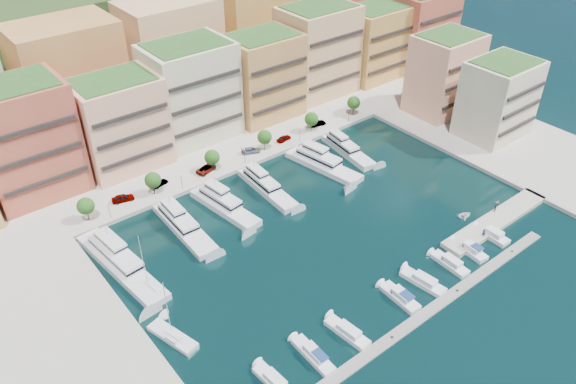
# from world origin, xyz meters

# --- Properties ---
(ground) EXTENTS (400.00, 400.00, 0.00)m
(ground) POSITION_xyz_m (0.00, 0.00, 0.00)
(ground) COLOR black
(ground) RESTS_ON ground
(north_quay) EXTENTS (220.00, 64.00, 2.00)m
(north_quay) POSITION_xyz_m (0.00, 62.00, 0.00)
(north_quay) COLOR #9E998E
(north_quay) RESTS_ON ground
(east_quay) EXTENTS (34.00, 76.00, 2.00)m
(east_quay) POSITION_xyz_m (62.00, -8.00, 0.00)
(east_quay) COLOR #9E998E
(east_quay) RESTS_ON ground
(hillside) EXTENTS (240.00, 40.00, 58.00)m
(hillside) POSITION_xyz_m (0.00, 110.00, 0.00)
(hillside) COLOR #1D3114
(hillside) RESTS_ON ground
(south_pontoon) EXTENTS (72.00, 2.20, 0.35)m
(south_pontoon) POSITION_xyz_m (-3.00, -30.00, 0.00)
(south_pontoon) COLOR gray
(south_pontoon) RESTS_ON ground
(finger_pier) EXTENTS (32.00, 5.00, 2.00)m
(finger_pier) POSITION_xyz_m (30.00, -22.00, 0.00)
(finger_pier) COLOR #9E998E
(finger_pier) RESTS_ON ground
(apartment_1) EXTENTS (20.00, 16.50, 26.80)m
(apartment_1) POSITION_xyz_m (-44.00, 51.99, 14.31)
(apartment_1) COLOR #AF563A
(apartment_1) RESTS_ON north_quay
(apartment_2) EXTENTS (20.00, 15.50, 22.80)m
(apartment_2) POSITION_xyz_m (-23.00, 49.99, 12.31)
(apartment_2) COLOR #F5A689
(apartment_2) RESTS_ON north_quay
(apartment_3) EXTENTS (22.00, 16.50, 25.80)m
(apartment_3) POSITION_xyz_m (-2.00, 51.99, 13.81)
(apartment_3) COLOR beige
(apartment_3) RESTS_ON north_quay
(apartment_4) EXTENTS (20.00, 15.50, 23.80)m
(apartment_4) POSITION_xyz_m (20.00, 49.99, 12.81)
(apartment_4) COLOR tan
(apartment_4) RESTS_ON north_quay
(apartment_5) EXTENTS (22.00, 16.50, 26.80)m
(apartment_5) POSITION_xyz_m (42.00, 51.99, 14.31)
(apartment_5) COLOR #E1AA77
(apartment_5) RESTS_ON north_quay
(apartment_6) EXTENTS (20.00, 15.50, 22.80)m
(apartment_6) POSITION_xyz_m (64.00, 49.99, 12.31)
(apartment_6) COLOR #D2914D
(apartment_6) RESTS_ON north_quay
(apartment_7) EXTENTS (22.00, 16.50, 24.80)m
(apartment_7) POSITION_xyz_m (84.00, 47.99, 13.31)
(apartment_7) COLOR #AF563A
(apartment_7) RESTS_ON north_quay
(apartment_east_a) EXTENTS (18.00, 14.50, 22.80)m
(apartment_east_a) POSITION_xyz_m (62.00, 19.99, 12.31)
(apartment_east_a) COLOR #F5A689
(apartment_east_a) RESTS_ON east_quay
(apartment_east_b) EXTENTS (18.00, 14.50, 20.80)m
(apartment_east_b) POSITION_xyz_m (62.00, 1.99, 11.31)
(apartment_east_b) COLOR beige
(apartment_east_b) RESTS_ON east_quay
(backblock_1) EXTENTS (26.00, 18.00, 30.00)m
(backblock_1) POSITION_xyz_m (-25.00, 74.00, 16.00)
(backblock_1) COLOR tan
(backblock_1) RESTS_ON north_quay
(backblock_2) EXTENTS (26.00, 18.00, 30.00)m
(backblock_2) POSITION_xyz_m (5.00, 74.00, 16.00)
(backblock_2) COLOR #E1AA77
(backblock_2) RESTS_ON north_quay
(backblock_3) EXTENTS (26.00, 18.00, 30.00)m
(backblock_3) POSITION_xyz_m (35.00, 74.00, 16.00)
(backblock_3) COLOR #D2914D
(backblock_3) RESTS_ON north_quay
(backblock_4) EXTENTS (26.00, 18.00, 30.00)m
(backblock_4) POSITION_xyz_m (65.00, 74.00, 16.00)
(backblock_4) COLOR #AF563A
(backblock_4) RESTS_ON north_quay
(tree_0) EXTENTS (3.80, 3.80, 5.65)m
(tree_0) POSITION_xyz_m (-40.00, 33.50, 4.74)
(tree_0) COLOR #473323
(tree_0) RESTS_ON north_quay
(tree_1) EXTENTS (3.80, 3.80, 5.65)m
(tree_1) POSITION_xyz_m (-24.00, 33.50, 4.74)
(tree_1) COLOR #473323
(tree_1) RESTS_ON north_quay
(tree_2) EXTENTS (3.80, 3.80, 5.65)m
(tree_2) POSITION_xyz_m (-8.00, 33.50, 4.74)
(tree_2) COLOR #473323
(tree_2) RESTS_ON north_quay
(tree_3) EXTENTS (3.80, 3.80, 5.65)m
(tree_3) POSITION_xyz_m (8.00, 33.50, 4.74)
(tree_3) COLOR #473323
(tree_3) RESTS_ON north_quay
(tree_4) EXTENTS (3.80, 3.80, 5.65)m
(tree_4) POSITION_xyz_m (24.00, 33.50, 4.74)
(tree_4) COLOR #473323
(tree_4) RESTS_ON north_quay
(tree_5) EXTENTS (3.80, 3.80, 5.65)m
(tree_5) POSITION_xyz_m (40.00, 33.50, 4.74)
(tree_5) COLOR #473323
(tree_5) RESTS_ON north_quay
(lamppost_0) EXTENTS (0.30, 0.30, 4.20)m
(lamppost_0) POSITION_xyz_m (-36.00, 31.20, 3.83)
(lamppost_0) COLOR black
(lamppost_0) RESTS_ON north_quay
(lamppost_1) EXTENTS (0.30, 0.30, 4.20)m
(lamppost_1) POSITION_xyz_m (-18.00, 31.20, 3.83)
(lamppost_1) COLOR black
(lamppost_1) RESTS_ON north_quay
(lamppost_2) EXTENTS (0.30, 0.30, 4.20)m
(lamppost_2) POSITION_xyz_m (0.00, 31.20, 3.83)
(lamppost_2) COLOR black
(lamppost_2) RESTS_ON north_quay
(lamppost_3) EXTENTS (0.30, 0.30, 4.20)m
(lamppost_3) POSITION_xyz_m (18.00, 31.20, 3.83)
(lamppost_3) COLOR black
(lamppost_3) RESTS_ON north_quay
(lamppost_4) EXTENTS (0.30, 0.30, 4.20)m
(lamppost_4) POSITION_xyz_m (36.00, 31.20, 3.83)
(lamppost_4) COLOR black
(lamppost_4) RESTS_ON north_quay
(yacht_0) EXTENTS (7.63, 27.65, 7.30)m
(yacht_0) POSITION_xyz_m (-40.88, 16.50, 1.21)
(yacht_0) COLOR silver
(yacht_0) RESTS_ON ground
(yacht_1) EXTENTS (5.49, 21.80, 7.30)m
(yacht_1) POSITION_xyz_m (-25.03, 19.03, 1.09)
(yacht_1) COLOR silver
(yacht_1) RESTS_ON ground
(yacht_2) EXTENTS (6.83, 20.46, 7.30)m
(yacht_2) POSITION_xyz_m (-14.14, 19.81, 1.21)
(yacht_2) COLOR silver
(yacht_2) RESTS_ON ground
(yacht_3) EXTENTS (5.18, 20.29, 7.30)m
(yacht_3) POSITION_xyz_m (-2.17, 19.79, 1.21)
(yacht_3) COLOR silver
(yacht_3) RESTS_ON ground
(yacht_4) EXTENTS (8.42, 22.22, 7.30)m
(yacht_4) POSITION_xyz_m (14.90, 19.00, 1.09)
(yacht_4) COLOR silver
(yacht_4) RESTS_ON ground
(yacht_5) EXTENTS (6.37, 19.20, 7.30)m
(yacht_5) POSITION_xyz_m (24.80, 20.37, 1.21)
(yacht_5) COLOR silver
(yacht_5) RESTS_ON ground
(cruiser_0) EXTENTS (2.91, 8.28, 2.55)m
(cruiser_0) POSITION_xyz_m (-33.49, -24.59, 0.55)
(cruiser_0) COLOR silver
(cruiser_0) RESTS_ON ground
(cruiser_1) EXTENTS (2.64, 9.20, 2.66)m
(cruiser_1) POSITION_xyz_m (-25.22, -24.62, 0.57)
(cruiser_1) COLOR silver
(cruiser_1) RESTS_ON ground
(cruiser_2) EXTENTS (3.34, 9.06, 2.55)m
(cruiser_2) POSITION_xyz_m (-17.42, -24.60, 0.55)
(cruiser_2) COLOR silver
(cruiser_2) RESTS_ON ground
(cruiser_4) EXTENTS (3.06, 8.50, 2.66)m
(cruiser_4) POSITION_xyz_m (-3.91, -24.61, 0.57)
(cruiser_4) COLOR silver
(cruiser_4) RESTS_ON ground
(cruiser_5) EXTENTS (3.76, 9.41, 2.55)m
(cruiser_5) POSITION_xyz_m (2.59, -24.60, 0.55)
(cruiser_5) COLOR silver
(cruiser_5) RESTS_ON ground
(cruiser_6) EXTENTS (2.78, 8.28, 2.55)m
(cruiser_6) POSITION_xyz_m (10.77, -24.59, 0.55)
(cruiser_6) COLOR silver
(cruiser_6) RESTS_ON ground
(cruiser_7) EXTENTS (3.30, 7.75, 2.66)m
(cruiser_7) POSITION_xyz_m (17.35, -24.60, 0.57)
(cruiser_7) COLOR silver
(cruiser_7) RESTS_ON ground
(cruiser_8) EXTENTS (2.81, 7.42, 2.55)m
(cruiser_8) POSITION_xyz_m (25.00, -24.58, 0.55)
(cruiser_8) COLOR silver
(cruiser_8) RESTS_ON ground
(sailboat_2) EXTENTS (3.89, 9.18, 13.20)m
(sailboat_2) POSITION_xyz_m (-39.28, 7.00, 0.31)
(sailboat_2) COLOR silver
(sailboat_2) RESTS_ON ground
(sailboat_1) EXTENTS (5.30, 10.33, 13.20)m
(sailboat_1) POSITION_xyz_m (-41.55, -6.28, 0.31)
(sailboat_1) COLOR silver
(sailboat_1) RESTS_ON ground
(tender_2) EXTENTS (3.86, 3.03, 0.73)m
(tender_2) POSITION_xyz_m (26.42, -16.45, 0.36)
(tender_2) COLOR white
(tender_2) RESTS_ON ground
(tender_3) EXTENTS (1.75, 1.64, 0.73)m
(tender_3) POSITION_xyz_m (36.42, -18.08, 0.37)
(tender_3) COLOR #C0AE93
(tender_3) RESTS_ON ground
(car_0) EXTENTS (5.39, 3.25, 1.72)m
(car_0) POSITION_xyz_m (-31.07, 35.35, 1.86)
(car_0) COLOR gray
(car_0) RESTS_ON north_quay
(car_1) EXTENTS (4.32, 2.28, 1.36)m
(car_1) POSITION_xyz_m (-21.52, 35.66, 1.68)
(car_1) COLOR gray
(car_1) RESTS_ON north_quay
(car_2) EXTENTS (6.16, 4.11, 1.57)m
(car_2) POSITION_xyz_m (-9.52, 34.10, 1.79)
(car_2) COLOR gray
(car_2) RESTS_ON north_quay
(car_3) EXTENTS (5.33, 3.82, 1.43)m
(car_3) POSITION_xyz_m (4.14, 34.46, 1.72)
(car_3) COLOR gray
(car_3) RESTS_ON north_quay
(car_4) EXTENTS (4.63, 2.34, 1.51)m
(car_4) POSITION_xyz_m (14.76, 34.05, 1.76)
(car_4) COLOR gray
(car_4) RESTS_ON north_quay
(car_5) EXTENTS (5.01, 2.59, 1.57)m
(car_5) POSITION_xyz_m (27.40, 34.75, 1.79)
(car_5) COLOR gray
(car_5) RESTS_ON north_quay
(person_0) EXTENTS (0.56, 0.76, 1.91)m
(person_0) POSITION_xyz_m (22.60, -23.77, 1.96)
(person_0) COLOR #25254A
(person_0) RESTS_ON finger_pier
(person_1) EXTENTS (1.09, 1.00, 1.79)m
(person_1) POSITION_xyz_m (31.91, -20.09, 1.90)
(person_1) COLOR #4D3D2E
(person_1) RESTS_ON finger_pier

